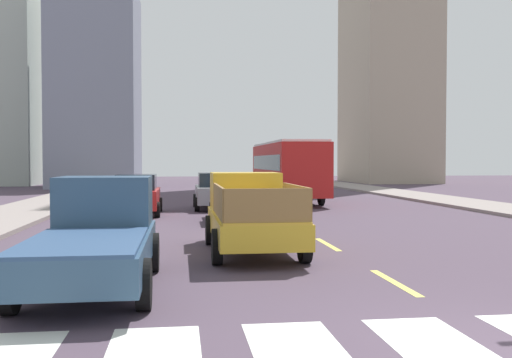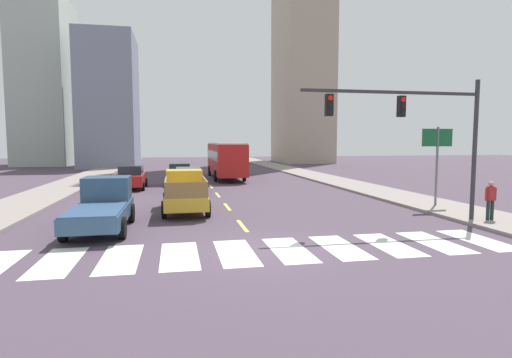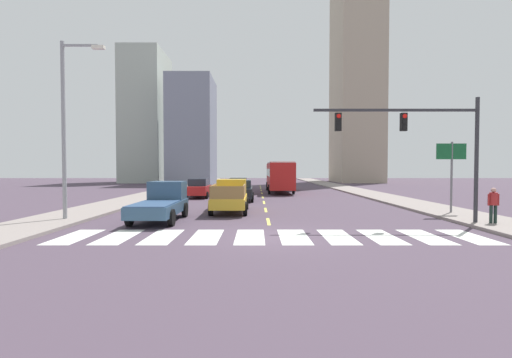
# 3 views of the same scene
# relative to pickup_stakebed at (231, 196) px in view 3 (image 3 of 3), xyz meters

# --- Properties ---
(ground_plane) EXTENTS (160.00, 160.00, 0.00)m
(ground_plane) POSITION_rel_pickup_stakebed_xyz_m (2.21, -8.26, -0.94)
(ground_plane) COLOR #493B49
(sidewalk_right) EXTENTS (3.44, 110.00, 0.15)m
(sidewalk_right) POSITION_rel_pickup_stakebed_xyz_m (13.04, 9.74, -0.86)
(sidewalk_right) COLOR gray
(sidewalk_right) RESTS_ON ground
(sidewalk_left) EXTENTS (3.44, 110.00, 0.15)m
(sidewalk_left) POSITION_rel_pickup_stakebed_xyz_m (-8.62, 9.74, -0.86)
(sidewalk_left) COLOR gray
(sidewalk_left) RESTS_ON ground
(crosswalk_stripe_0) EXTENTS (1.13, 3.16, 0.01)m
(crosswalk_stripe_0) POSITION_rel_pickup_stakebed_xyz_m (-5.54, -8.26, -0.93)
(crosswalk_stripe_0) COLOR silver
(crosswalk_stripe_0) RESTS_ON ground
(crosswalk_stripe_1) EXTENTS (1.13, 3.16, 0.01)m
(crosswalk_stripe_1) POSITION_rel_pickup_stakebed_xyz_m (-3.81, -8.26, -0.93)
(crosswalk_stripe_1) COLOR silver
(crosswalk_stripe_1) RESTS_ON ground
(crosswalk_stripe_2) EXTENTS (1.13, 3.16, 0.01)m
(crosswalk_stripe_2) POSITION_rel_pickup_stakebed_xyz_m (-2.09, -8.26, -0.93)
(crosswalk_stripe_2) COLOR silver
(crosswalk_stripe_2) RESTS_ON ground
(crosswalk_stripe_3) EXTENTS (1.13, 3.16, 0.01)m
(crosswalk_stripe_3) POSITION_rel_pickup_stakebed_xyz_m (-0.37, -8.26, -0.93)
(crosswalk_stripe_3) COLOR silver
(crosswalk_stripe_3) RESTS_ON ground
(crosswalk_stripe_4) EXTENTS (1.13, 3.16, 0.01)m
(crosswalk_stripe_4) POSITION_rel_pickup_stakebed_xyz_m (1.35, -8.26, -0.93)
(crosswalk_stripe_4) COLOR silver
(crosswalk_stripe_4) RESTS_ON ground
(crosswalk_stripe_5) EXTENTS (1.13, 3.16, 0.01)m
(crosswalk_stripe_5) POSITION_rel_pickup_stakebed_xyz_m (3.07, -8.26, -0.93)
(crosswalk_stripe_5) COLOR silver
(crosswalk_stripe_5) RESTS_ON ground
(crosswalk_stripe_6) EXTENTS (1.13, 3.16, 0.01)m
(crosswalk_stripe_6) POSITION_rel_pickup_stakebed_xyz_m (4.80, -8.26, -0.93)
(crosswalk_stripe_6) COLOR silver
(crosswalk_stripe_6) RESTS_ON ground
(crosswalk_stripe_7) EXTENTS (1.13, 3.16, 0.01)m
(crosswalk_stripe_7) POSITION_rel_pickup_stakebed_xyz_m (6.52, -8.26, -0.93)
(crosswalk_stripe_7) COLOR silver
(crosswalk_stripe_7) RESTS_ON ground
(crosswalk_stripe_8) EXTENTS (1.13, 3.16, 0.01)m
(crosswalk_stripe_8) POSITION_rel_pickup_stakebed_xyz_m (8.24, -8.26, -0.93)
(crosswalk_stripe_8) COLOR silver
(crosswalk_stripe_8) RESTS_ON ground
(crosswalk_stripe_9) EXTENTS (1.13, 3.16, 0.01)m
(crosswalk_stripe_9) POSITION_rel_pickup_stakebed_xyz_m (9.96, -8.26, -0.93)
(crosswalk_stripe_9) COLOR silver
(crosswalk_stripe_9) RESTS_ON ground
(lane_dash_0) EXTENTS (0.16, 2.40, 0.01)m
(lane_dash_0) POSITION_rel_pickup_stakebed_xyz_m (2.21, -4.26, -0.93)
(lane_dash_0) COLOR #DCD354
(lane_dash_0) RESTS_ON ground
(lane_dash_1) EXTENTS (0.16, 2.40, 0.01)m
(lane_dash_1) POSITION_rel_pickup_stakebed_xyz_m (2.21, 0.74, -0.93)
(lane_dash_1) COLOR #DCD354
(lane_dash_1) RESTS_ON ground
(lane_dash_2) EXTENTS (0.16, 2.40, 0.01)m
(lane_dash_2) POSITION_rel_pickup_stakebed_xyz_m (2.21, 5.74, -0.93)
(lane_dash_2) COLOR #DCD354
(lane_dash_2) RESTS_ON ground
(lane_dash_3) EXTENTS (0.16, 2.40, 0.01)m
(lane_dash_3) POSITION_rel_pickup_stakebed_xyz_m (2.21, 10.74, -0.93)
(lane_dash_3) COLOR #DCD354
(lane_dash_3) RESTS_ON ground
(lane_dash_4) EXTENTS (0.16, 2.40, 0.01)m
(lane_dash_4) POSITION_rel_pickup_stakebed_xyz_m (2.21, 15.74, -0.93)
(lane_dash_4) COLOR #DCD354
(lane_dash_4) RESTS_ON ground
(lane_dash_5) EXTENTS (0.16, 2.40, 0.01)m
(lane_dash_5) POSITION_rel_pickup_stakebed_xyz_m (2.21, 20.74, -0.93)
(lane_dash_5) COLOR #DCD354
(lane_dash_5) RESTS_ON ground
(lane_dash_6) EXTENTS (0.16, 2.40, 0.01)m
(lane_dash_6) POSITION_rel_pickup_stakebed_xyz_m (2.21, 25.74, -0.93)
(lane_dash_6) COLOR #DCD354
(lane_dash_6) RESTS_ON ground
(lane_dash_7) EXTENTS (0.16, 2.40, 0.01)m
(lane_dash_7) POSITION_rel_pickup_stakebed_xyz_m (2.21, 30.74, -0.93)
(lane_dash_7) COLOR #DCD354
(lane_dash_7) RESTS_ON ground
(pickup_stakebed) EXTENTS (2.18, 5.20, 1.96)m
(pickup_stakebed) POSITION_rel_pickup_stakebed_xyz_m (0.00, 0.00, 0.00)
(pickup_stakebed) COLOR gold
(pickup_stakebed) RESTS_ON ground
(pickup_dark) EXTENTS (2.18, 5.20, 1.96)m
(pickup_dark) POSITION_rel_pickup_stakebed_xyz_m (-3.31, -3.66, -0.02)
(pickup_dark) COLOR #304D69
(pickup_dark) RESTS_ON ground
(city_bus) EXTENTS (2.72, 10.80, 3.32)m
(city_bus) POSITION_rel_pickup_stakebed_xyz_m (4.18, 17.48, 1.02)
(city_bus) COLOR red
(city_bus) RESTS_ON ground
(sedan_near_left) EXTENTS (2.02, 4.40, 1.72)m
(sedan_near_left) POSITION_rel_pickup_stakebed_xyz_m (0.39, 7.04, -0.08)
(sedan_near_left) COLOR black
(sedan_near_left) RESTS_ON ground
(sedan_far) EXTENTS (2.02, 4.40, 1.72)m
(sedan_far) POSITION_rel_pickup_stakebed_xyz_m (-3.60, 10.31, -0.08)
(sedan_far) COLOR red
(sedan_far) RESTS_ON ground
(sedan_near_right) EXTENTS (2.02, 4.40, 1.72)m
(sedan_near_right) POSITION_rel_pickup_stakebed_xyz_m (-0.13, 12.89, -0.08)
(sedan_near_right) COLOR #92949A
(sedan_near_right) RESTS_ON ground
(traffic_signal_gantry) EXTENTS (7.73, 0.27, 6.00)m
(traffic_signal_gantry) POSITION_rel_pickup_stakebed_xyz_m (9.51, -5.47, 3.21)
(traffic_signal_gantry) COLOR #2D2D33
(traffic_signal_gantry) RESTS_ON ground
(direction_sign_green) EXTENTS (1.70, 0.12, 4.20)m
(direction_sign_green) POSITION_rel_pickup_stakebed_xyz_m (12.79, -1.70, 2.10)
(direction_sign_green) COLOR slate
(direction_sign_green) RESTS_ON ground
(streetlight_left) EXTENTS (2.20, 0.28, 9.00)m
(streetlight_left) POSITION_rel_pickup_stakebed_xyz_m (-7.89, -4.25, 4.03)
(streetlight_left) COLOR gray
(streetlight_left) RESTS_ON ground
(pedestrian_waiting) EXTENTS (0.53, 0.34, 1.64)m
(pedestrian_waiting) POSITION_rel_pickup_stakebed_xyz_m (12.55, -5.77, 0.18)
(pedestrian_waiting) COLOR #1B2C27
(pedestrian_waiting) RESTS_ON sidewalk_right
(tower_tall_centre) EXTENTS (7.86, 11.58, 62.92)m
(tower_tall_centre) POSITION_rel_pickup_stakebed_xyz_m (20.43, 45.74, 30.52)
(tower_tall_centre) COLOR tan
(tower_tall_centre) RESTS_ON ground
(block_mid_left) EXTENTS (7.16, 11.06, 24.01)m
(block_mid_left) POSITION_rel_pickup_stakebed_xyz_m (-18.86, 45.10, 11.07)
(block_mid_left) COLOR #A9B3A7
(block_mid_left) RESTS_ON ground
(block_mid_right) EXTENTS (7.13, 10.00, 17.53)m
(block_mid_right) POSITION_rel_pickup_stakebed_xyz_m (-9.08, 38.24, 7.83)
(block_mid_right) COLOR gray
(block_mid_right) RESTS_ON ground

